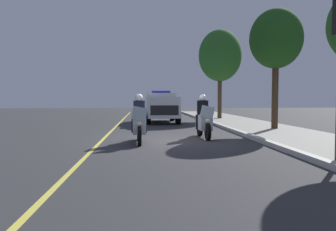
% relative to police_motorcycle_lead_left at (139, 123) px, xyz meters
% --- Properties ---
extents(ground_plane, '(80.00, 80.00, 0.00)m').
position_rel_police_motorcycle_lead_left_xyz_m(ground_plane, '(-0.74, 1.09, -0.70)').
color(ground_plane, '#333335').
extents(curb_strip, '(48.00, 0.24, 0.15)m').
position_rel_police_motorcycle_lead_left_xyz_m(curb_strip, '(-0.74, 4.32, -0.62)').
color(curb_strip, '#B7B5AD').
rests_on(curb_strip, ground).
extents(sidewalk_strip, '(48.00, 3.60, 0.10)m').
position_rel_police_motorcycle_lead_left_xyz_m(sidewalk_strip, '(-0.74, 6.22, -0.65)').
color(sidewalk_strip, gray).
rests_on(sidewalk_strip, ground).
extents(lane_stripe_center, '(48.00, 0.12, 0.01)m').
position_rel_police_motorcycle_lead_left_xyz_m(lane_stripe_center, '(-0.74, -1.39, -0.70)').
color(lane_stripe_center, '#E0D14C').
rests_on(lane_stripe_center, ground).
extents(police_motorcycle_lead_left, '(2.14, 0.58, 1.72)m').
position_rel_police_motorcycle_lead_left_xyz_m(police_motorcycle_lead_left, '(0.00, 0.00, 0.00)').
color(police_motorcycle_lead_left, black).
rests_on(police_motorcycle_lead_left, ground).
extents(police_motorcycle_lead_right, '(2.14, 0.58, 1.72)m').
position_rel_police_motorcycle_lead_left_xyz_m(police_motorcycle_lead_right, '(-1.17, 2.51, 0.00)').
color(police_motorcycle_lead_right, black).
rests_on(police_motorcycle_lead_right, ground).
extents(police_suv, '(4.96, 2.19, 2.05)m').
position_rel_police_motorcycle_lead_left_xyz_m(police_suv, '(-9.46, 1.27, 0.37)').
color(police_suv, silver).
rests_on(police_suv, ground).
extents(tree_mid_block, '(2.51, 2.51, 5.76)m').
position_rel_police_motorcycle_lead_left_xyz_m(tree_mid_block, '(-3.85, 6.50, 3.68)').
color(tree_mid_block, '#42301E').
rests_on(tree_mid_block, sidewalk_strip).
extents(tree_far_back, '(3.14, 3.14, 6.50)m').
position_rel_police_motorcycle_lead_left_xyz_m(tree_far_back, '(-12.11, 5.75, 3.99)').
color(tree_far_back, '#4C3823').
rests_on(tree_far_back, sidewalk_strip).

